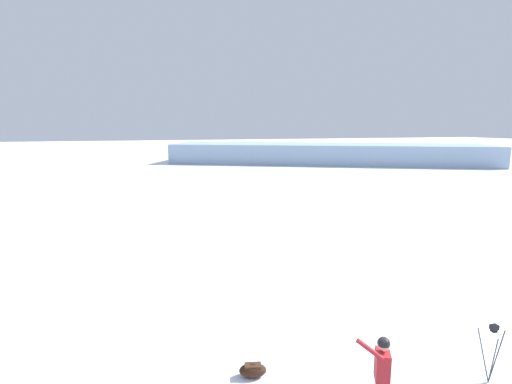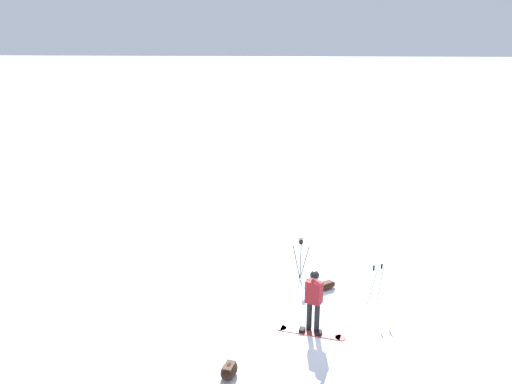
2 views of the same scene
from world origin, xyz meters
name	(u,v)px [view 1 (image 1 of 2)]	position (x,y,z in m)	size (l,w,h in m)	color
snowboarder	(382,370)	(-0.07, -0.35, 1.06)	(0.47, 0.78, 1.76)	black
camera_tripod	(493,342)	(-0.33, 2.64, 0.98)	(0.52, 0.51, 1.38)	#262628
gear_bag_small	(253,370)	(-2.04, -2.32, 0.16)	(0.48, 0.69, 0.31)	black
distant_ridge	(327,153)	(-48.04, 22.92, 1.45)	(30.06, 46.61, 2.89)	#8CA5BD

